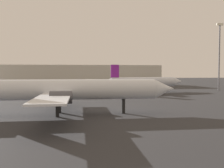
% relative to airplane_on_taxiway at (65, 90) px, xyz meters
% --- Properties ---
extents(airplane_on_taxiway, '(35.01, 30.65, 10.31)m').
position_rel_airplane_on_taxiway_xyz_m(airplane_on_taxiway, '(0.00, 0.00, 0.00)').
color(airplane_on_taxiway, silver).
rests_on(airplane_on_taxiway, ground_plane).
extents(airplane_far_left, '(30.32, 20.65, 9.14)m').
position_rel_airplane_on_taxiway_xyz_m(airplane_far_left, '(23.52, 40.89, -0.43)').
color(airplane_far_left, silver).
rests_on(airplane_far_left, ground_plane).
extents(light_mast_right, '(2.40, 0.50, 24.63)m').
position_rel_airplane_on_taxiway_xyz_m(light_mast_right, '(52.91, 45.96, 9.70)').
color(light_mast_right, slate).
rests_on(light_mast_right, ground_plane).
extents(terminal_building, '(78.68, 25.03, 10.33)m').
position_rel_airplane_on_taxiway_xyz_m(terminal_building, '(2.88, 91.31, 1.24)').
color(terminal_building, beige).
rests_on(terminal_building, ground_plane).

